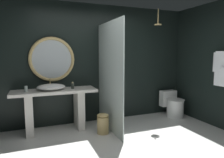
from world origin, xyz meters
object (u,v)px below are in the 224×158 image
at_px(rain_shower_head, 158,23).
at_px(vessel_sink, 51,87).
at_px(soap_dispenser, 73,86).
at_px(toilet, 173,105).
at_px(tumbler_cup, 26,89).
at_px(waste_bin, 103,123).
at_px(round_wall_mirror, 52,59).
at_px(hanging_bathrobe, 224,67).

bearing_deg(rain_shower_head, vessel_sink, 175.90).
relative_size(soap_dispenser, toilet, 0.23).
distance_m(tumbler_cup, waste_bin, 1.59).
bearing_deg(round_wall_mirror, vessel_sink, -103.50).
bearing_deg(soap_dispenser, vessel_sink, 176.40).
xyz_separation_m(round_wall_mirror, toilet, (2.79, -0.35, -1.14)).
xyz_separation_m(soap_dispenser, round_wall_mirror, (-0.35, 0.28, 0.53)).
bearing_deg(tumbler_cup, hanging_bathrobe, -18.66).
xyz_separation_m(tumbler_cup, toilet, (3.31, -0.08, -0.60)).
bearing_deg(toilet, waste_bin, -168.39).
xyz_separation_m(soap_dispenser, rain_shower_head, (1.89, -0.14, 1.32)).
bearing_deg(round_wall_mirror, hanging_bathrobe, -25.72).
bearing_deg(tumbler_cup, round_wall_mirror, 27.43).
distance_m(vessel_sink, toilet, 2.92).
bearing_deg(toilet, vessel_sink, 178.12).
bearing_deg(vessel_sink, round_wall_mirror, 76.50).
distance_m(tumbler_cup, soap_dispenser, 0.87).
bearing_deg(vessel_sink, hanging_bathrobe, -21.39).
xyz_separation_m(rain_shower_head, toilet, (0.55, 0.07, -1.93)).
bearing_deg(soap_dispenser, tumbler_cup, 179.27).
distance_m(soap_dispenser, rain_shower_head, 2.31).
height_order(soap_dispenser, toilet, soap_dispenser).
distance_m(vessel_sink, soap_dispenser, 0.42).
distance_m(rain_shower_head, waste_bin, 2.48).
bearing_deg(vessel_sink, rain_shower_head, -4.10).
distance_m(toilet, waste_bin, 2.00).
bearing_deg(rain_shower_head, waste_bin, -166.81).
distance_m(soap_dispenser, hanging_bathrobe, 2.99).
bearing_deg(round_wall_mirror, rain_shower_head, -10.56).
height_order(vessel_sink, toilet, vessel_sink).
height_order(vessel_sink, waste_bin, vessel_sink).
xyz_separation_m(vessel_sink, tumbler_cup, (-0.46, -0.01, -0.01)).
distance_m(round_wall_mirror, waste_bin, 1.66).
bearing_deg(hanging_bathrobe, toilet, 103.94).
distance_m(vessel_sink, waste_bin, 1.23).
bearing_deg(toilet, hanging_bathrobe, -76.06).
xyz_separation_m(round_wall_mirror, waste_bin, (0.83, -0.75, -1.22)).
distance_m(rain_shower_head, hanging_bathrobe, 1.64).
relative_size(tumbler_cup, soap_dispenser, 0.78).
height_order(tumbler_cup, toilet, tumbler_cup).
bearing_deg(tumbler_cup, soap_dispenser, -0.73).
bearing_deg(tumbler_cup, rain_shower_head, -3.12).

